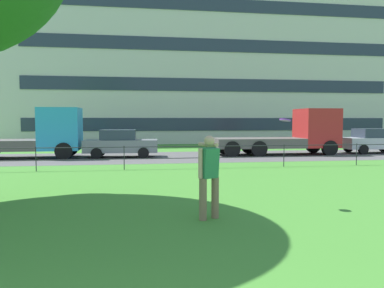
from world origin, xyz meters
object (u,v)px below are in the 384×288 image
Objects in this scene: frisbee at (285,120)px; car_silver_left at (373,141)px; car_grey_right at (120,143)px; flatbed_truck_far_right at (293,134)px; flatbed_truck_far_left at (32,136)px; person_thrower at (209,174)px; apartment_building_background at (204,53)px.

frisbee is 17.34m from car_silver_left.
flatbed_truck_far_right is (10.18, 0.09, 0.44)m from car_grey_right.
flatbed_truck_far_right is at bearing -177.34° from car_silver_left.
car_silver_left is at bearing 2.66° from flatbed_truck_far_right.
car_grey_right is (4.71, -0.21, -0.44)m from flatbed_truck_far_left.
car_silver_left is (13.27, 13.90, -0.18)m from person_thrower.
car_grey_right is (-4.34, 12.76, -1.30)m from frisbee.
flatbed_truck_far_right is 17.85m from apartment_building_background.
flatbed_truck_far_left is at bearing 179.54° from flatbed_truck_far_right.
flatbed_truck_far_right is at bearing 0.52° from car_grey_right.
person_thrower is 15.74m from flatbed_truck_far_right.
apartment_building_background reaches higher than car_grey_right.
person_thrower is 31.12m from apartment_building_background.
person_thrower is 4.64× the size of frisbee.
apartment_building_background is (7.69, 16.10, 7.95)m from car_grey_right.
flatbed_truck_far_right reaches higher than car_grey_right.
apartment_building_background is (12.40, 15.89, 7.51)m from flatbed_truck_far_left.
apartment_building_background reaches higher than flatbed_truck_far_right.
flatbed_truck_far_left is 1.00× the size of flatbed_truck_far_right.
car_grey_right is at bearing -179.48° from flatbed_truck_far_right.
flatbed_truck_far_right reaches higher than person_thrower.
frisbee is 29.80m from apartment_building_background.
frisbee is 0.01× the size of apartment_building_background.
flatbed_truck_far_left is 1.83× the size of car_silver_left.
flatbed_truck_far_left is (-7.05, 13.77, 0.26)m from person_thrower.
flatbed_truck_far_right is at bearing -0.46° from flatbed_truck_far_left.
frisbee is 15.83m from flatbed_truck_far_left.
frisbee is at bearing -55.11° from flatbed_truck_far_left.
car_grey_right and car_silver_left have the same top height.
flatbed_truck_far_left reaches higher than person_thrower.
person_thrower is at bearing -119.85° from flatbed_truck_far_right.
apartment_building_background is at bearing 64.46° from car_grey_right.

